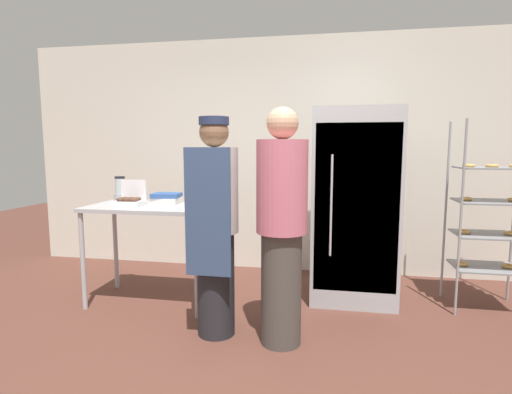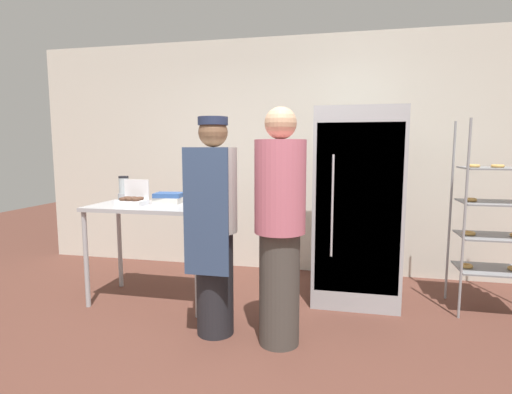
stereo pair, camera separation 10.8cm
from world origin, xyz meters
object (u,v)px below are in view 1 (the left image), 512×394
(blender_pitcher, at_px, (120,190))
(person_customer, at_px, (282,226))
(binder_stack, at_px, (167,198))
(person_baker, at_px, (215,224))
(refrigerator, at_px, (354,206))
(donut_box, at_px, (130,201))
(baking_rack, at_px, (488,217))

(blender_pitcher, xyz_separation_m, person_customer, (1.72, -0.79, -0.15))
(binder_stack, bearing_deg, blender_pitcher, 174.31)
(blender_pitcher, distance_m, person_baker, 1.42)
(binder_stack, relative_size, person_customer, 0.16)
(blender_pitcher, relative_size, person_baker, 0.15)
(person_customer, bearing_deg, refrigerator, 61.00)
(refrigerator, relative_size, binder_stack, 6.55)
(refrigerator, bearing_deg, binder_stack, -170.54)
(person_baker, bearing_deg, person_customer, -5.83)
(binder_stack, bearing_deg, refrigerator, 9.46)
(binder_stack, height_order, person_customer, person_customer)
(person_customer, bearing_deg, donut_box, 160.50)
(donut_box, relative_size, person_baker, 0.15)
(refrigerator, height_order, binder_stack, refrigerator)
(donut_box, bearing_deg, blender_pitcher, 131.76)
(person_baker, bearing_deg, donut_box, 153.80)
(baking_rack, relative_size, person_customer, 0.97)
(binder_stack, distance_m, person_customer, 1.42)
(baking_rack, bearing_deg, blender_pitcher, -176.49)
(donut_box, relative_size, blender_pitcher, 1.01)
(refrigerator, xyz_separation_m, baking_rack, (1.18, -0.03, -0.07))
(donut_box, bearing_deg, person_baker, -26.20)
(donut_box, xyz_separation_m, person_baker, (0.96, -0.47, -0.10))
(baking_rack, relative_size, person_baker, 1.01)
(refrigerator, distance_m, baking_rack, 1.18)
(donut_box, distance_m, person_baker, 1.07)
(donut_box, xyz_separation_m, person_customer, (1.48, -0.52, -0.08))
(refrigerator, relative_size, donut_box, 7.18)
(person_baker, bearing_deg, binder_stack, 134.88)
(refrigerator, height_order, person_baker, refrigerator)
(blender_pitcher, relative_size, binder_stack, 0.91)
(refrigerator, xyz_separation_m, blender_pitcher, (-2.30, -0.25, 0.13))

